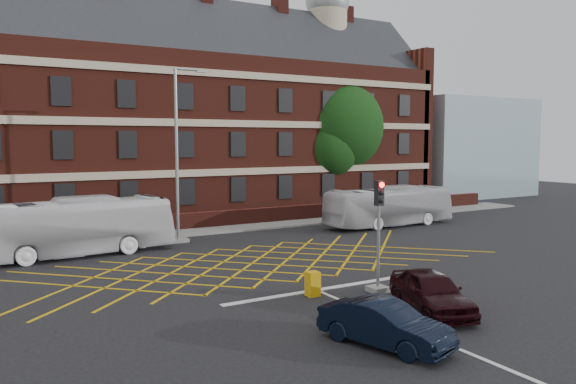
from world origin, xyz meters
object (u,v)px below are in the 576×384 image
traffic_light_near (378,246)px  street_lamp (178,182)px  bus_left (66,228)px  bus_right (389,206)px  utility_cabinet (313,284)px  car_maroon (431,291)px  car_navy (385,324)px  deciduous_tree (337,133)px

traffic_light_near → street_lamp: (-2.90, 14.09, 1.69)m
bus_left → street_lamp: size_ratio=1.07×
street_lamp → bus_right: bearing=-6.5°
utility_cabinet → traffic_light_near: bearing=-17.2°
bus_left → car_maroon: size_ratio=2.53×
street_lamp → utility_cabinet: bearing=-88.2°
car_maroon → street_lamp: size_ratio=0.42×
car_maroon → traffic_light_near: bearing=106.8°
car_navy → deciduous_tree: (17.98, 27.47, 5.74)m
car_maroon → deciduous_tree: (14.55, 25.85, 5.67)m
bus_left → bus_right: 20.52m
bus_right → street_lamp: size_ratio=0.98×
car_maroon → utility_cabinet: 4.39m
traffic_light_near → utility_cabinet: size_ratio=4.66×
car_maroon → car_navy: bearing=-135.4°
car_navy → bus_right: bearing=31.7°
deciduous_tree → street_lamp: bearing=-153.0°
deciduous_tree → car_navy: bearing=-123.2°
bus_left → car_maroon: 18.25m
bus_right → traffic_light_near: size_ratio=2.26×
bus_left → car_navy: bearing=-165.9°
bus_right → street_lamp: (-14.24, 1.62, 2.11)m
bus_left → traffic_light_near: (9.17, -12.91, 0.30)m
bus_right → bus_left: bearing=88.3°
car_maroon → street_lamp: street_lamp is taller
bus_right → utility_cabinet: (-13.82, -11.71, -0.88)m
traffic_light_near → utility_cabinet: traffic_light_near is taller
bus_left → utility_cabinet: (6.69, -12.14, -1.01)m
utility_cabinet → car_navy: bearing=-101.3°
deciduous_tree → bus_left: bearing=-157.0°
street_lamp → traffic_light_near: bearing=-78.4°
bus_right → car_maroon: (-11.46, -15.40, -0.63)m
bus_left → deciduous_tree: bearing=-70.8°
bus_left → bus_right: bearing=-95.0°
car_maroon → traffic_light_near: 3.11m
bus_right → car_navy: 22.62m
deciduous_tree → street_lamp: (-17.33, -8.83, -2.93)m
bus_right → car_navy: bus_right is taller
deciduous_tree → street_lamp: deciduous_tree is taller
traffic_light_near → street_lamp: 14.49m
utility_cabinet → street_lamp: bearing=91.8°
bus_right → deciduous_tree: (3.09, 10.45, 5.04)m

